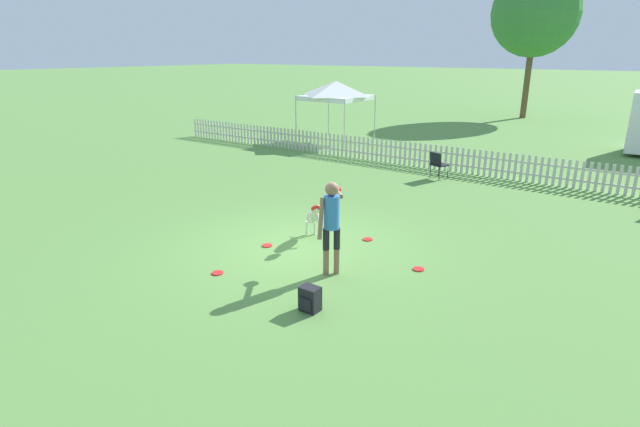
% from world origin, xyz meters
% --- Properties ---
extents(ground_plane, '(240.00, 240.00, 0.00)m').
position_xyz_m(ground_plane, '(0.00, 0.00, 0.00)').
color(ground_plane, '#5B8C42').
extents(handler_person, '(0.67, 1.09, 1.75)m').
position_xyz_m(handler_person, '(1.21, -0.63, 1.10)').
color(handler_person, '#8C664C').
rests_on(handler_person, ground_plane).
extents(leaping_dog, '(0.83, 0.79, 0.91)m').
position_xyz_m(leaping_dog, '(-0.10, 0.59, 0.54)').
color(leaping_dog, beige).
rests_on(leaping_dog, ground_plane).
extents(frisbee_near_handler, '(0.21, 0.21, 0.02)m').
position_xyz_m(frisbee_near_handler, '(-0.65, -0.30, 0.01)').
color(frisbee_near_handler, red).
rests_on(frisbee_near_handler, ground_plane).
extents(frisbee_near_dog, '(0.21, 0.21, 0.02)m').
position_xyz_m(frisbee_near_dog, '(-0.49, -1.87, 0.01)').
color(frisbee_near_dog, red).
rests_on(frisbee_near_dog, ground_plane).
extents(frisbee_midfield, '(0.21, 0.21, 0.02)m').
position_xyz_m(frisbee_midfield, '(2.47, 0.45, 0.01)').
color(frisbee_midfield, red).
rests_on(frisbee_midfield, ground_plane).
extents(frisbee_far_scatter, '(0.21, 0.21, 0.02)m').
position_xyz_m(frisbee_far_scatter, '(0.90, 1.25, 0.01)').
color(frisbee_far_scatter, red).
rests_on(frisbee_far_scatter, ground_plane).
extents(backpack_on_grass, '(0.31, 0.27, 0.41)m').
position_xyz_m(backpack_on_grass, '(1.73, -1.99, 0.20)').
color(backpack_on_grass, black).
rests_on(backpack_on_grass, ground_plane).
extents(picket_fence, '(26.21, 0.04, 0.86)m').
position_xyz_m(picket_fence, '(-0.00, 8.57, 0.43)').
color(picket_fence, beige).
rests_on(picket_fence, ground_plane).
extents(folding_chair_center, '(0.59, 0.61, 0.87)m').
position_xyz_m(folding_chair_center, '(-0.07, 7.32, 0.52)').
color(folding_chair_center, '#333338').
rests_on(folding_chair_center, ground_plane).
extents(canopy_tent_main, '(2.62, 2.62, 2.69)m').
position_xyz_m(canopy_tent_main, '(-6.65, 11.29, 2.27)').
color(canopy_tent_main, '#B2B2B2').
rests_on(canopy_tent_main, ground_plane).
extents(tree_left_grove, '(5.02, 5.02, 8.58)m').
position_xyz_m(tree_left_grove, '(-1.96, 25.20, 6.06)').
color(tree_left_grove, brown).
rests_on(tree_left_grove, ground_plane).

